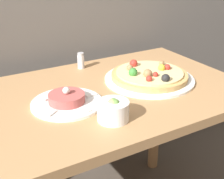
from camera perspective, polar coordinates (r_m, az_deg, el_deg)
The scene contains 5 objects.
dining_table at distance 1.21m, azimuth -3.75°, elevation -5.68°, with size 1.21×0.69×0.73m.
pizza_plate at distance 1.29m, azimuth 6.83°, elevation 2.47°, with size 0.37×0.37×0.07m.
tartare_plate at distance 1.09m, azimuth -8.26°, elevation -2.04°, with size 0.25×0.25×0.07m.
small_bowl at distance 0.98m, azimuth 0.21°, elevation -3.76°, with size 0.10×0.10×0.07m.
salt_shaker at distance 1.41m, azimuth -5.72°, elevation 5.27°, with size 0.03×0.03×0.07m.
Camera 1 is at (-0.46, -0.60, 1.23)m, focal length 50.00 mm.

